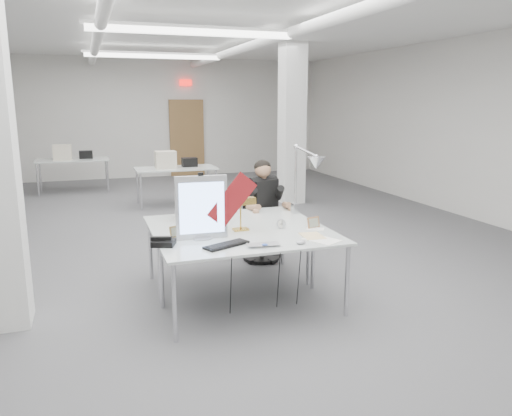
{
  "coord_description": "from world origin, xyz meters",
  "views": [
    {
      "loc": [
        -1.47,
        -6.94,
        2.08
      ],
      "look_at": [
        0.21,
        -2.0,
        0.95
      ],
      "focal_mm": 35.0,
      "sensor_mm": 36.0,
      "label": 1
    }
  ],
  "objects_px": {
    "office_chair": "(261,219)",
    "bankers_lamp": "(241,213)",
    "seated_person": "(263,194)",
    "architect_lamp": "(304,183)",
    "desk_phone": "(164,243)",
    "monitor": "(201,207)",
    "desk_main": "(252,241)",
    "laptop": "(265,246)",
    "beige_monitor": "(195,203)"
  },
  "relations": [
    {
      "from": "office_chair",
      "to": "bankers_lamp",
      "type": "distance_m",
      "value": 1.38
    },
    {
      "from": "seated_person",
      "to": "architect_lamp",
      "type": "bearing_deg",
      "value": -97.87
    },
    {
      "from": "seated_person",
      "to": "architect_lamp",
      "type": "distance_m",
      "value": 0.88
    },
    {
      "from": "seated_person",
      "to": "desk_phone",
      "type": "xyz_separation_m",
      "value": [
        -1.49,
        -1.42,
        -0.12
      ]
    },
    {
      "from": "monitor",
      "to": "architect_lamp",
      "type": "bearing_deg",
      "value": 24.01
    },
    {
      "from": "desk_main",
      "to": "monitor",
      "type": "distance_m",
      "value": 0.59
    },
    {
      "from": "bankers_lamp",
      "to": "monitor",
      "type": "bearing_deg",
      "value": -163.52
    },
    {
      "from": "monitor",
      "to": "bankers_lamp",
      "type": "relative_size",
      "value": 1.74
    },
    {
      "from": "desk_main",
      "to": "architect_lamp",
      "type": "relative_size",
      "value": 2.22
    },
    {
      "from": "monitor",
      "to": "architect_lamp",
      "type": "relative_size",
      "value": 0.77
    },
    {
      "from": "desk_main",
      "to": "laptop",
      "type": "bearing_deg",
      "value": -85.84
    },
    {
      "from": "monitor",
      "to": "desk_main",
      "type": "bearing_deg",
      "value": -19.81
    },
    {
      "from": "beige_monitor",
      "to": "office_chair",
      "type": "bearing_deg",
      "value": 50.64
    },
    {
      "from": "laptop",
      "to": "desk_phone",
      "type": "height_order",
      "value": "desk_phone"
    },
    {
      "from": "monitor",
      "to": "laptop",
      "type": "bearing_deg",
      "value": -42.51
    },
    {
      "from": "office_chair",
      "to": "seated_person",
      "type": "bearing_deg",
      "value": -112.7
    },
    {
      "from": "beige_monitor",
      "to": "laptop",
      "type": "bearing_deg",
      "value": -51.78
    },
    {
      "from": "desk_phone",
      "to": "architect_lamp",
      "type": "relative_size",
      "value": 0.25
    },
    {
      "from": "seated_person",
      "to": "monitor",
      "type": "distance_m",
      "value": 1.71
    },
    {
      "from": "desk_phone",
      "to": "architect_lamp",
      "type": "distance_m",
      "value": 1.85
    },
    {
      "from": "office_chair",
      "to": "laptop",
      "type": "distance_m",
      "value": 1.95
    },
    {
      "from": "bankers_lamp",
      "to": "desk_phone",
      "type": "xyz_separation_m",
      "value": [
        -0.85,
        -0.3,
        -0.15
      ]
    },
    {
      "from": "seated_person",
      "to": "laptop",
      "type": "relative_size",
      "value": 2.69
    },
    {
      "from": "monitor",
      "to": "laptop",
      "type": "relative_size",
      "value": 1.99
    },
    {
      "from": "monitor",
      "to": "beige_monitor",
      "type": "height_order",
      "value": "monitor"
    },
    {
      "from": "bankers_lamp",
      "to": "beige_monitor",
      "type": "distance_m",
      "value": 0.74
    },
    {
      "from": "laptop",
      "to": "bankers_lamp",
      "type": "height_order",
      "value": "bankers_lamp"
    },
    {
      "from": "office_chair",
      "to": "bankers_lamp",
      "type": "xyz_separation_m",
      "value": [
        -0.64,
        -1.17,
        0.37
      ]
    },
    {
      "from": "monitor",
      "to": "seated_person",
      "type": "bearing_deg",
      "value": 53.33
    },
    {
      "from": "desk_main",
      "to": "architect_lamp",
      "type": "xyz_separation_m",
      "value": [
        0.85,
        0.69,
        0.42
      ]
    },
    {
      "from": "monitor",
      "to": "desk_phone",
      "type": "distance_m",
      "value": 0.5
    },
    {
      "from": "monitor",
      "to": "architect_lamp",
      "type": "distance_m",
      "value": 1.4
    },
    {
      "from": "desk_main",
      "to": "desk_phone",
      "type": "relative_size",
      "value": 8.77
    },
    {
      "from": "laptop",
      "to": "architect_lamp",
      "type": "bearing_deg",
      "value": 55.47
    },
    {
      "from": "laptop",
      "to": "beige_monitor",
      "type": "bearing_deg",
      "value": 110.93
    },
    {
      "from": "desk_phone",
      "to": "beige_monitor",
      "type": "xyz_separation_m",
      "value": [
        0.51,
        0.96,
        0.16
      ]
    },
    {
      "from": "office_chair",
      "to": "architect_lamp",
      "type": "distance_m",
      "value": 1.07
    },
    {
      "from": "seated_person",
      "to": "desk_main",
      "type": "bearing_deg",
      "value": -135.71
    },
    {
      "from": "seated_person",
      "to": "office_chair",
      "type": "bearing_deg",
      "value": 67.3
    },
    {
      "from": "desk_phone",
      "to": "office_chair",
      "type": "bearing_deg",
      "value": 66.22
    },
    {
      "from": "desk_main",
      "to": "beige_monitor",
      "type": "distance_m",
      "value": 1.1
    },
    {
      "from": "desk_main",
      "to": "architect_lamp",
      "type": "bearing_deg",
      "value": 39.02
    },
    {
      "from": "beige_monitor",
      "to": "seated_person",
      "type": "bearing_deg",
      "value": 48.3
    },
    {
      "from": "office_chair",
      "to": "architect_lamp",
      "type": "height_order",
      "value": "architect_lamp"
    },
    {
      "from": "bankers_lamp",
      "to": "desk_phone",
      "type": "bearing_deg",
      "value": -165.74
    },
    {
      "from": "monitor",
      "to": "beige_monitor",
      "type": "distance_m",
      "value": 0.85
    },
    {
      "from": "desk_main",
      "to": "bankers_lamp",
      "type": "distance_m",
      "value": 0.42
    },
    {
      "from": "desk_main",
      "to": "laptop",
      "type": "relative_size",
      "value": 5.76
    },
    {
      "from": "office_chair",
      "to": "desk_phone",
      "type": "relative_size",
      "value": 5.51
    },
    {
      "from": "desk_main",
      "to": "bankers_lamp",
      "type": "xyz_separation_m",
      "value": [
        -0.0,
        0.38,
        0.19
      ]
    }
  ]
}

